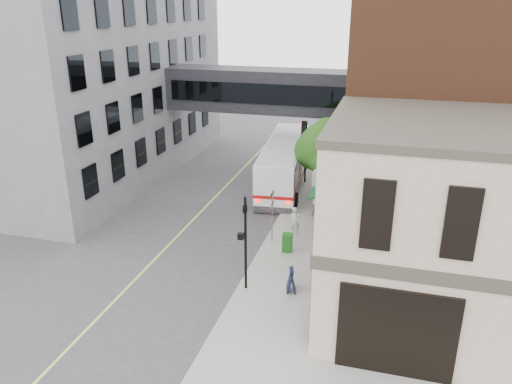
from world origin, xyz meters
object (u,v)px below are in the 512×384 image
Objects in this scene: bus at (284,161)px; pedestrian_b at (318,202)px; newspaper_box at (287,243)px; pedestrian_c at (323,187)px; pedestrian_a at (295,221)px; sandwich_board at (291,280)px.

bus is 6.69× the size of pedestrian_b.
bus is 11.73× the size of newspaper_box.
pedestrian_b is at bearing -87.59° from pedestrian_c.
pedestrian_c is at bearing 58.99° from pedestrian_b.
bus is 7.17× the size of pedestrian_a.
pedestrian_a is 1.48× the size of sandwich_board.
newspaper_box is at bearing -94.09° from pedestrian_c.
newspaper_box is (-0.71, -8.06, -0.32)m from pedestrian_c.
newspaper_box is (2.52, -10.52, -1.10)m from bus.
bus is at bearing 93.82° from pedestrian_a.
pedestrian_b is 5.22m from newspaper_box.
sandwich_board is at bearing -92.65° from pedestrian_a.
pedestrian_a is 2.07m from newspaper_box.
pedestrian_a reaches higher than newspaper_box.
pedestrian_b reaches higher than sandwich_board.
pedestrian_b is 8.89m from sandwich_board.
pedestrian_a is at bearing -73.59° from bus.
pedestrian_a is 1.64× the size of newspaper_box.
pedestrian_c is 11.81m from sandwich_board.
bus is 6.34m from pedestrian_b.
pedestrian_c is (0.73, 6.02, 0.00)m from pedestrian_a.
pedestrian_c is at bearing -37.27° from bus.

